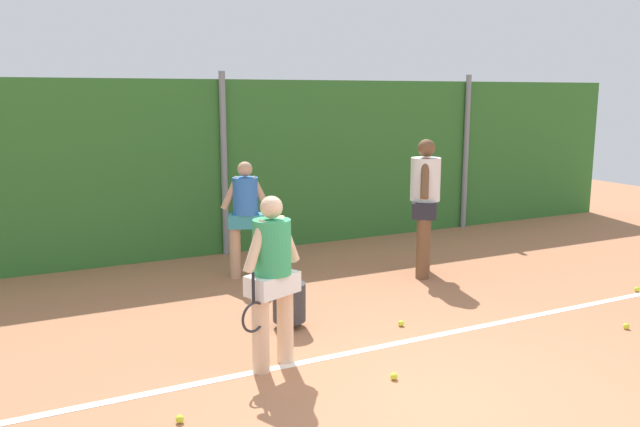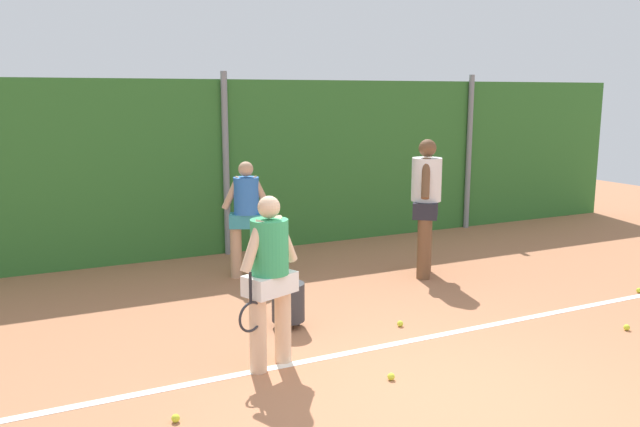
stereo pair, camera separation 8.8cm
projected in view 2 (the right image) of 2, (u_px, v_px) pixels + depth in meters
The scene contains 16 objects.
ground_plane at pixel (344, 335), 6.88m from camera, with size 25.22×25.22×0.00m, color #B2704C.
hedge_fence_backdrop at pixel (223, 167), 10.27m from camera, with size 16.39×0.25×2.74m, color #33702D.
fence_post_center at pixel (226, 165), 10.10m from camera, with size 0.10×0.10×2.86m, color gray.
fence_post_right at pixel (469, 153), 12.14m from camera, with size 0.10×0.10×2.86m, color gray.
court_baseline_paint at pixel (365, 350), 6.49m from camera, with size 11.98×0.10×0.01m, color white.
player_foreground_near at pixel (270, 273), 5.93m from camera, with size 0.70×0.43×1.62m.
player_midcourt at pixel (426, 200), 8.97m from camera, with size 0.60×0.66×1.91m.
player_backcourt_far at pixel (247, 213), 8.90m from camera, with size 0.64×0.43×1.62m.
ball_hopper at pixel (288, 302), 7.07m from camera, with size 0.36×0.36×0.51m.
tennis_ball_0 at pixel (639, 290), 8.33m from camera, with size 0.07×0.07×0.07m, color #CCDB33.
tennis_ball_1 at pixel (627, 327), 7.02m from camera, with size 0.07×0.07×0.07m, color #CCDB33.
tennis_ball_2 at pixel (252, 255), 10.12m from camera, with size 0.07×0.07×0.07m, color #CCDB33.
tennis_ball_3 at pixel (391, 377), 5.80m from camera, with size 0.07×0.07×0.07m, color #CCDB33.
tennis_ball_4 at pixel (176, 418), 5.06m from camera, with size 0.07×0.07×0.07m, color #CCDB33.
tennis_ball_6 at pixel (400, 324), 7.13m from camera, with size 0.07×0.07×0.07m, color #CCDB33.
tennis_ball_7 at pixel (428, 237), 11.45m from camera, with size 0.07×0.07×0.07m, color #CCDB33.
Camera 2 is at (-3.09, -4.05, 2.53)m, focal length 36.46 mm.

